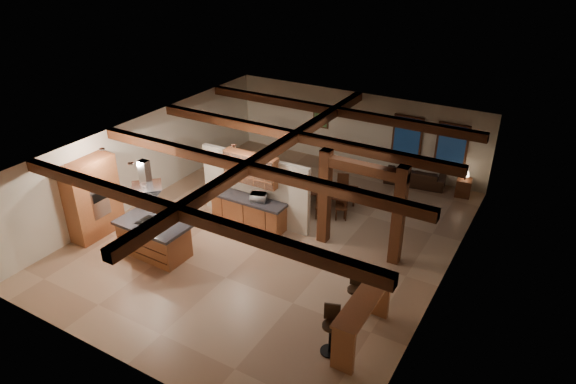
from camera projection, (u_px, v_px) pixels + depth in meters
name	position (u px, v px, depth m)	size (l,w,h in m)	color
ground	(274.00, 235.00, 15.55)	(12.00, 12.00, 0.00)	tan
room_walls	(274.00, 182.00, 14.73)	(12.00, 12.00, 12.00)	beige
ceiling_beams	(273.00, 151.00, 14.28)	(10.00, 12.00, 0.28)	#3B210E
timber_posts	(361.00, 196.00, 14.01)	(2.50, 0.30, 2.90)	#3B210E
partition_wall	(255.00, 188.00, 15.88)	(3.80, 0.18, 2.20)	beige
pantry_cabinet	(93.00, 198.00, 15.09)	(0.67, 1.60, 2.40)	#955530
back_counter	(249.00, 211.00, 15.87)	(2.50, 0.66, 0.94)	#955530
upper_display_cabinet	(251.00, 169.00, 15.39)	(1.80, 0.36, 0.95)	#955530
range_hood	(148.00, 199.00, 13.84)	(1.10, 1.10, 1.40)	silver
back_windows	(429.00, 143.00, 18.16)	(2.70, 0.07, 1.70)	#3B210E
framed_art	(321.00, 117.00, 19.99)	(0.65, 0.05, 0.85)	#3B210E
recessed_cans	(156.00, 153.00, 13.88)	(3.16, 2.46, 0.03)	silver
kitchen_island	(154.00, 238.00, 14.42)	(2.09, 1.14, 1.03)	#955530
dining_table	(323.00, 198.00, 16.90)	(2.04, 1.14, 0.72)	#3D1D0F
sofa	(415.00, 176.00, 18.48)	(2.12, 0.83, 0.62)	black
microwave	(259.00, 197.00, 15.42)	(0.47, 0.32, 0.26)	silver
bar_counter	(363.00, 313.00, 11.22)	(0.56, 2.23, 1.17)	#955530
side_table	(463.00, 187.00, 17.68)	(0.50, 0.50, 0.62)	#3B210E
table_lamp	(466.00, 174.00, 17.44)	(0.25, 0.25, 0.30)	black
bar_stool_a	(331.00, 329.00, 11.04)	(0.44, 0.45, 1.18)	black
bar_stool_b	(361.00, 295.00, 12.16)	(0.38, 0.39, 1.08)	black
bar_stool_c	(354.00, 293.00, 12.22)	(0.37, 0.38, 1.07)	black
dining_chairs	(323.00, 193.00, 16.81)	(2.16, 2.16, 1.08)	#3B210E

